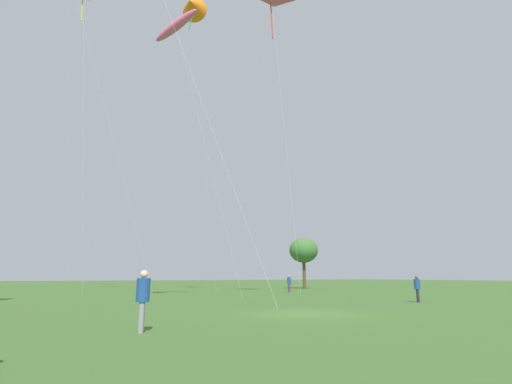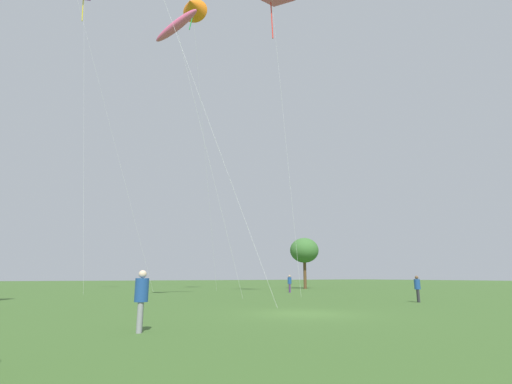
# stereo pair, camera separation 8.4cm
# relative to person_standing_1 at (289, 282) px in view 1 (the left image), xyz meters

# --- Properties ---
(ground) EXTENTS (280.00, 280.00, 0.00)m
(ground) POSITION_rel_person_standing_1_xyz_m (-11.78, -18.55, -0.98)
(ground) COLOR #3D6028
(person_standing_1) EXTENTS (0.38, 0.38, 1.69)m
(person_standing_1) POSITION_rel_person_standing_1_xyz_m (0.00, 0.00, 0.00)
(person_standing_1) COLOR #593372
(person_standing_1) RESTS_ON ground
(person_standing_2) EXTENTS (0.38, 0.38, 1.73)m
(person_standing_2) POSITION_rel_person_standing_1_xyz_m (-19.11, -20.89, 0.02)
(person_standing_2) COLOR gray
(person_standing_2) RESTS_ON ground
(person_standing_3) EXTENTS (0.35, 0.35, 1.59)m
(person_standing_3) POSITION_rel_person_standing_1_xyz_m (-1.29, -15.99, -0.06)
(person_standing_3) COLOR #2D2D33
(person_standing_3) RESTS_ON ground
(kite_flying_0) EXTENTS (7.07, 3.65, 20.89)m
(kite_flying_0) POSITION_rel_person_standing_1_xyz_m (-14.70, -7.40, 18.84)
(kite_flying_0) COLOR silver
(kite_flying_0) RESTS_ON ground
(kite_flying_1) EXTENTS (7.99, 8.21, 30.82)m
(kite_flying_1) POSITION_rel_person_standing_1_xyz_m (-10.52, 1.66, 28.41)
(kite_flying_1) COLOR silver
(kite_flying_1) RESTS_ON ground
(kite_flying_7) EXTENTS (3.37, 2.98, 31.31)m
(kite_flying_7) POSITION_rel_person_standing_1_xyz_m (-20.55, 8.05, 29.34)
(kite_flying_7) COLOR silver
(kite_flying_7) RESTS_ON ground
(park_tree_0) EXTENTS (3.71, 3.71, 6.48)m
(park_tree_0) POSITION_rel_person_standing_1_xyz_m (8.27, 8.77, 3.87)
(park_tree_0) COLOR brown
(park_tree_0) RESTS_ON ground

